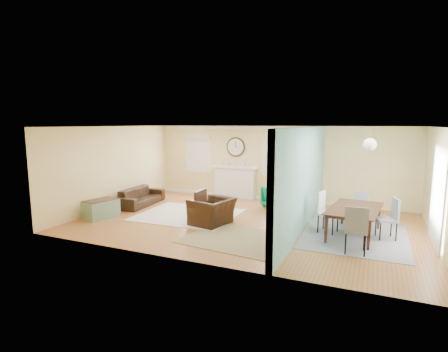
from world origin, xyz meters
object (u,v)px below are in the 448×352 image
at_px(sofa, 141,196).
at_px(dining_table, 356,222).
at_px(credenza, 301,200).
at_px(green_chair, 277,196).
at_px(eames_chair, 212,211).

bearing_deg(sofa, dining_table, -99.90).
bearing_deg(credenza, dining_table, -45.26).
bearing_deg(green_chair, credenza, 176.47).
relative_size(sofa, dining_table, 0.99).
bearing_deg(green_chair, sofa, 43.70).
height_order(credenza, dining_table, credenza).
height_order(eames_chair, credenza, credenza).
bearing_deg(credenza, sofa, -168.36).
bearing_deg(dining_table, green_chair, 56.20).
distance_m(eames_chair, dining_table, 3.62).
bearing_deg(sofa, credenza, -82.98).
xyz_separation_m(credenza, dining_table, (1.66, -1.67, -0.05)).
bearing_deg(eames_chair, green_chair, 169.08).
relative_size(sofa, green_chair, 2.52).
bearing_deg(dining_table, eames_chair, 103.76).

